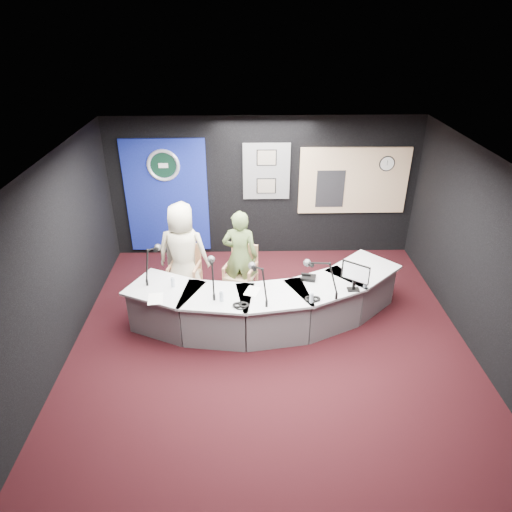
{
  "coord_description": "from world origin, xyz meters",
  "views": [
    {
      "loc": [
        -0.35,
        -5.45,
        4.54
      ],
      "look_at": [
        -0.2,
        0.8,
        1.1
      ],
      "focal_mm": 32.0,
      "sensor_mm": 36.0,
      "label": 1
    }
  ],
  "objects_px": {
    "armchair_left": "(185,274)",
    "person_man": "(183,253)",
    "armchair_right": "(240,275)",
    "person_woman": "(240,256)",
    "broadcast_desk": "(266,303)"
  },
  "relations": [
    {
      "from": "armchair_right",
      "to": "person_woman",
      "type": "xyz_separation_m",
      "value": [
        0.0,
        0.0,
        0.37
      ]
    },
    {
      "from": "person_man",
      "to": "armchair_left",
      "type": "bearing_deg",
      "value": -0.0
    },
    {
      "from": "armchair_right",
      "to": "person_woman",
      "type": "height_order",
      "value": "person_woman"
    },
    {
      "from": "person_man",
      "to": "person_woman",
      "type": "height_order",
      "value": "person_man"
    },
    {
      "from": "person_man",
      "to": "person_woman",
      "type": "xyz_separation_m",
      "value": [
        0.97,
        -0.03,
        -0.06
      ]
    },
    {
      "from": "person_man",
      "to": "broadcast_desk",
      "type": "bearing_deg",
      "value": 155.53
    },
    {
      "from": "armchair_right",
      "to": "person_man",
      "type": "relative_size",
      "value": 0.51
    },
    {
      "from": "armchair_left",
      "to": "person_man",
      "type": "height_order",
      "value": "person_man"
    },
    {
      "from": "armchair_left",
      "to": "person_woman",
      "type": "xyz_separation_m",
      "value": [
        0.97,
        -0.03,
        0.36
      ]
    },
    {
      "from": "armchair_right",
      "to": "person_man",
      "type": "distance_m",
      "value": 1.06
    },
    {
      "from": "person_man",
      "to": "person_woman",
      "type": "relative_size",
      "value": 1.08
    },
    {
      "from": "broadcast_desk",
      "to": "armchair_right",
      "type": "height_order",
      "value": "armchair_right"
    },
    {
      "from": "armchair_left",
      "to": "person_woman",
      "type": "distance_m",
      "value": 1.03
    },
    {
      "from": "broadcast_desk",
      "to": "person_man",
      "type": "height_order",
      "value": "person_man"
    },
    {
      "from": "broadcast_desk",
      "to": "armchair_left",
      "type": "distance_m",
      "value": 1.58
    }
  ]
}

